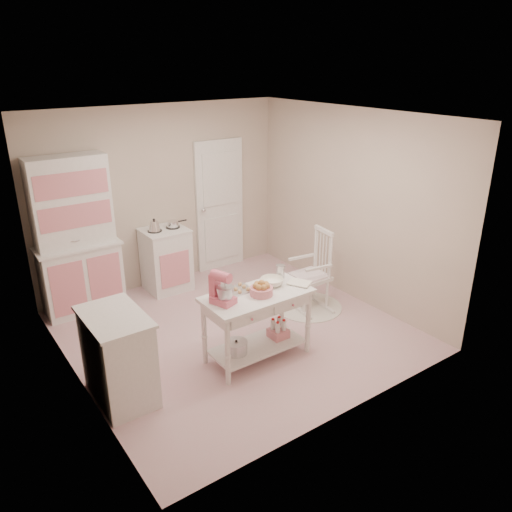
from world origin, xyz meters
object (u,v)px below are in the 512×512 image
(rocking_chair, at_px, (310,270))
(base_cabinet, at_px, (118,357))
(hutch, at_px, (76,237))
(stove, at_px, (166,259))
(work_table, at_px, (257,326))
(bread_basket, at_px, (261,291))
(stand_mixer, at_px, (223,288))

(rocking_chair, bearing_deg, base_cabinet, -163.88)
(hutch, height_order, stove, hutch)
(work_table, distance_m, bread_basket, 0.45)
(work_table, height_order, bread_basket, bread_basket)
(stove, xyz_separation_m, bread_basket, (0.04, -2.29, 0.39))
(stand_mixer, relative_size, bread_basket, 1.36)
(hutch, bearing_deg, stove, -2.39)
(hutch, bearing_deg, rocking_chair, -34.27)
(hutch, bearing_deg, work_table, -61.95)
(hutch, xyz_separation_m, rocking_chair, (2.50, -1.70, -0.49))
(hutch, distance_m, stand_mixer, 2.41)
(bread_basket, bearing_deg, rocking_chair, 26.98)
(base_cabinet, distance_m, stand_mixer, 1.22)
(base_cabinet, xyz_separation_m, work_table, (1.52, -0.21, -0.06))
(rocking_chair, distance_m, stand_mixer, 1.84)
(stove, relative_size, work_table, 0.77)
(work_table, bearing_deg, base_cabinet, 172.29)
(work_table, bearing_deg, bread_basket, -68.20)
(rocking_chair, bearing_deg, stove, 136.45)
(hutch, relative_size, bread_basket, 8.32)
(rocking_chair, xyz_separation_m, stand_mixer, (-1.70, -0.57, 0.42))
(bread_basket, bearing_deg, hutch, 117.93)
(work_table, bearing_deg, hutch, 118.05)
(hutch, distance_m, work_table, 2.67)
(base_cabinet, relative_size, stand_mixer, 2.71)
(stove, xyz_separation_m, rocking_chair, (1.30, -1.65, 0.09))
(work_table, bearing_deg, stand_mixer, 177.27)
(bread_basket, bearing_deg, stove, 91.03)
(hutch, relative_size, rocking_chair, 1.89)
(stand_mixer, distance_m, bread_basket, 0.46)
(rocking_chair, relative_size, work_table, 0.92)
(rocking_chair, relative_size, bread_basket, 4.40)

